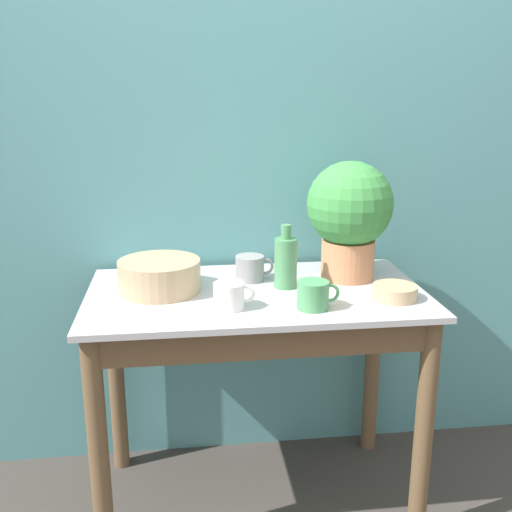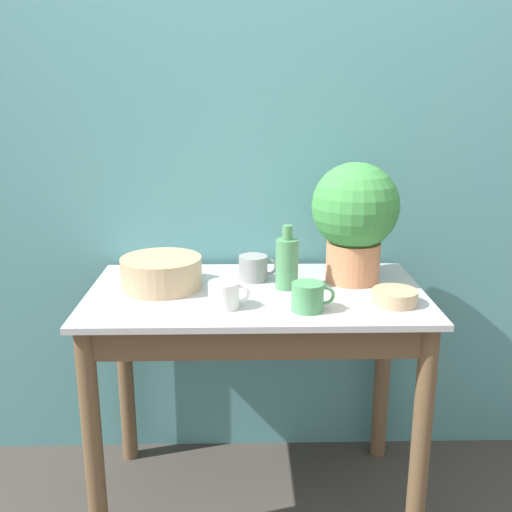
{
  "view_description": "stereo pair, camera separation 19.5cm",
  "coord_description": "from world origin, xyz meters",
  "px_view_note": "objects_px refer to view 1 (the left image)",
  "views": [
    {
      "loc": [
        -0.24,
        -1.55,
        1.45
      ],
      "look_at": [
        0.0,
        0.31,
        0.92
      ],
      "focal_mm": 42.0,
      "sensor_mm": 36.0,
      "label": 1
    },
    {
      "loc": [
        -0.04,
        -1.56,
        1.45
      ],
      "look_at": [
        0.0,
        0.31,
        0.92
      ],
      "focal_mm": 42.0,
      "sensor_mm": 36.0,
      "label": 2
    }
  ],
  "objects_px": {
    "mug_grey": "(250,268)",
    "mug_green": "(314,295)",
    "mug_white": "(230,296)",
    "bowl_small_tan": "(395,292)",
    "bowl_wash_large": "(159,276)",
    "bottle_tall": "(286,261)",
    "potted_plant": "(350,213)"
  },
  "relations": [
    {
      "from": "bowl_wash_large",
      "to": "mug_white",
      "type": "height_order",
      "value": "bowl_wash_large"
    },
    {
      "from": "mug_white",
      "to": "bowl_small_tan",
      "type": "relative_size",
      "value": 0.9
    },
    {
      "from": "bottle_tall",
      "to": "mug_green",
      "type": "bearing_deg",
      "value": -76.79
    },
    {
      "from": "potted_plant",
      "to": "mug_green",
      "type": "relative_size",
      "value": 3.14
    },
    {
      "from": "mug_white",
      "to": "mug_green",
      "type": "height_order",
      "value": "mug_green"
    },
    {
      "from": "potted_plant",
      "to": "bowl_wash_large",
      "type": "xyz_separation_m",
      "value": [
        -0.65,
        -0.06,
        -0.18
      ]
    },
    {
      "from": "mug_green",
      "to": "mug_white",
      "type": "bearing_deg",
      "value": 172.75
    },
    {
      "from": "bowl_wash_large",
      "to": "mug_white",
      "type": "xyz_separation_m",
      "value": [
        0.22,
        -0.19,
        -0.01
      ]
    },
    {
      "from": "bottle_tall",
      "to": "bowl_small_tan",
      "type": "height_order",
      "value": "bottle_tall"
    },
    {
      "from": "mug_grey",
      "to": "mug_white",
      "type": "bearing_deg",
      "value": -109.42
    },
    {
      "from": "mug_grey",
      "to": "bowl_small_tan",
      "type": "height_order",
      "value": "mug_grey"
    },
    {
      "from": "bottle_tall",
      "to": "mug_grey",
      "type": "relative_size",
      "value": 1.61
    },
    {
      "from": "potted_plant",
      "to": "mug_grey",
      "type": "bearing_deg",
      "value": 177.39
    },
    {
      "from": "bowl_wash_large",
      "to": "bottle_tall",
      "type": "xyz_separation_m",
      "value": [
        0.42,
        -0.01,
        0.04
      ]
    },
    {
      "from": "mug_green",
      "to": "bottle_tall",
      "type": "bearing_deg",
      "value": 103.21
    },
    {
      "from": "bowl_small_tan",
      "to": "potted_plant",
      "type": "bearing_deg",
      "value": 111.52
    },
    {
      "from": "mug_white",
      "to": "mug_grey",
      "type": "bearing_deg",
      "value": 70.58
    },
    {
      "from": "mug_green",
      "to": "bowl_wash_large",
      "type": "bearing_deg",
      "value": 154.59
    },
    {
      "from": "bottle_tall",
      "to": "mug_white",
      "type": "bearing_deg",
      "value": -138.54
    },
    {
      "from": "mug_grey",
      "to": "mug_green",
      "type": "distance_m",
      "value": 0.34
    },
    {
      "from": "mug_white",
      "to": "bowl_small_tan",
      "type": "height_order",
      "value": "mug_white"
    },
    {
      "from": "potted_plant",
      "to": "bowl_small_tan",
      "type": "bearing_deg",
      "value": -68.48
    },
    {
      "from": "bowl_wash_large",
      "to": "bowl_small_tan",
      "type": "distance_m",
      "value": 0.76
    },
    {
      "from": "bottle_tall",
      "to": "mug_white",
      "type": "height_order",
      "value": "bottle_tall"
    },
    {
      "from": "bowl_wash_large",
      "to": "mug_white",
      "type": "relative_size",
      "value": 2.12
    },
    {
      "from": "mug_grey",
      "to": "bowl_small_tan",
      "type": "bearing_deg",
      "value": -29.75
    },
    {
      "from": "bowl_small_tan",
      "to": "mug_grey",
      "type": "bearing_deg",
      "value": 150.25
    },
    {
      "from": "bowl_wash_large",
      "to": "mug_green",
      "type": "height_order",
      "value": "bowl_wash_large"
    },
    {
      "from": "bowl_wash_large",
      "to": "mug_grey",
      "type": "xyz_separation_m",
      "value": [
        0.31,
        0.08,
        -0.01
      ]
    },
    {
      "from": "mug_grey",
      "to": "bottle_tall",
      "type": "bearing_deg",
      "value": -39.08
    },
    {
      "from": "mug_white",
      "to": "mug_grey",
      "type": "distance_m",
      "value": 0.28
    },
    {
      "from": "mug_white",
      "to": "bowl_small_tan",
      "type": "distance_m",
      "value": 0.53
    }
  ]
}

